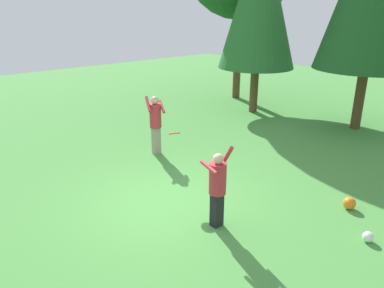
{
  "coord_description": "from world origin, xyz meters",
  "views": [
    {
      "loc": [
        5.92,
        -4.46,
        4.16
      ],
      "look_at": [
        -0.36,
        0.99,
        1.05
      ],
      "focal_mm": 34.49,
      "sensor_mm": 36.0,
      "label": 1
    }
  ],
  "objects_px": {
    "frisbee": "(175,134)",
    "ball_white": "(368,237)",
    "person_catcher": "(156,120)",
    "ball_orange": "(349,203)",
    "person_thrower": "(217,184)"
  },
  "relations": [
    {
      "from": "person_catcher",
      "to": "person_thrower",
      "type": "bearing_deg",
      "value": 5.31
    },
    {
      "from": "person_catcher",
      "to": "ball_orange",
      "type": "bearing_deg",
      "value": 37.5
    },
    {
      "from": "person_thrower",
      "to": "ball_white",
      "type": "relative_size",
      "value": 8.29
    },
    {
      "from": "person_thrower",
      "to": "frisbee",
      "type": "xyz_separation_m",
      "value": [
        -1.85,
        0.41,
        0.47
      ]
    },
    {
      "from": "ball_orange",
      "to": "person_catcher",
      "type": "bearing_deg",
      "value": -167.06
    },
    {
      "from": "person_thrower",
      "to": "frisbee",
      "type": "relative_size",
      "value": 4.95
    },
    {
      "from": "person_thrower",
      "to": "ball_white",
      "type": "height_order",
      "value": "person_thrower"
    },
    {
      "from": "person_catcher",
      "to": "frisbee",
      "type": "bearing_deg",
      "value": 0.0
    },
    {
      "from": "person_catcher",
      "to": "ball_orange",
      "type": "relative_size",
      "value": 6.42
    },
    {
      "from": "person_catcher",
      "to": "ball_white",
      "type": "distance_m",
      "value": 6.34
    },
    {
      "from": "person_catcher",
      "to": "frisbee",
      "type": "xyz_separation_m",
      "value": [
        2.14,
        -0.98,
        0.35
      ]
    },
    {
      "from": "frisbee",
      "to": "ball_orange",
      "type": "xyz_separation_m",
      "value": [
        3.29,
        2.23,
        -1.26
      ]
    },
    {
      "from": "person_catcher",
      "to": "ball_white",
      "type": "bearing_deg",
      "value": 27.89
    },
    {
      "from": "frisbee",
      "to": "ball_orange",
      "type": "bearing_deg",
      "value": 34.09
    },
    {
      "from": "frisbee",
      "to": "ball_white",
      "type": "relative_size",
      "value": 1.68
    }
  ]
}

